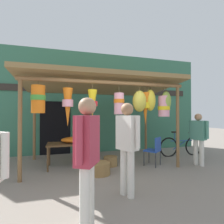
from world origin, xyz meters
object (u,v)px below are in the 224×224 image
(display_table, at_px, (72,145))
(folding_chair, at_px, (155,149))
(shopper_by_bananas, at_px, (127,140))
(flower_heap_on_table, at_px, (74,140))
(wicker_basket_by_table, at_px, (110,161))
(parked_bicycle, at_px, (181,146))
(customer_foreground, at_px, (87,151))
(vendor_in_orange, at_px, (199,135))
(wicker_basket_spare, at_px, (99,168))

(display_table, relative_size, folding_chair, 1.65)
(folding_chair, bearing_deg, shopper_by_bananas, -132.92)
(flower_heap_on_table, relative_size, wicker_basket_by_table, 1.81)
(flower_heap_on_table, xyz_separation_m, parked_bicycle, (3.85, 0.24, -0.42))
(display_table, height_order, customer_foreground, customer_foreground)
(display_table, bearing_deg, flower_heap_on_table, 33.36)
(display_table, distance_m, folding_chair, 2.41)
(display_table, bearing_deg, parked_bicycle, 4.07)
(display_table, relative_size, parked_bicycle, 0.79)
(parked_bicycle, distance_m, customer_foreground, 5.04)
(flower_heap_on_table, relative_size, folding_chair, 0.86)
(customer_foreground, distance_m, shopper_by_bananas, 1.14)
(display_table, relative_size, wicker_basket_by_table, 3.47)
(flower_heap_on_table, height_order, parked_bicycle, parked_bicycle)
(flower_heap_on_table, xyz_separation_m, shopper_by_bananas, (0.83, -2.17, 0.26))
(display_table, xyz_separation_m, folding_chair, (2.33, -0.58, -0.11))
(folding_chair, xyz_separation_m, customer_foreground, (-2.29, -2.32, 0.53))
(wicker_basket_by_table, xyz_separation_m, parked_bicycle, (2.82, 0.50, 0.21))
(flower_heap_on_table, height_order, folding_chair, flower_heap_on_table)
(customer_foreground, bearing_deg, display_table, 90.96)
(wicker_basket_by_table, height_order, shopper_by_bananas, shopper_by_bananas)
(flower_heap_on_table, relative_size, vendor_in_orange, 0.47)
(wicker_basket_spare, bearing_deg, wicker_basket_by_table, 53.45)
(parked_bicycle, height_order, vendor_in_orange, vendor_in_orange)
(display_table, relative_size, vendor_in_orange, 0.91)
(folding_chair, height_order, wicker_basket_spare, folding_chair)
(display_table, bearing_deg, vendor_in_orange, -13.65)
(parked_bicycle, xyz_separation_m, customer_foreground, (-3.86, -3.17, 0.68))
(wicker_basket_by_table, distance_m, customer_foreground, 3.01)
(wicker_basket_by_table, xyz_separation_m, customer_foreground, (-1.04, -2.67, 0.89))
(parked_bicycle, bearing_deg, vendor_in_orange, -103.80)
(wicker_basket_spare, bearing_deg, flower_heap_on_table, 122.63)
(display_table, bearing_deg, wicker_basket_spare, -53.30)
(shopper_by_bananas, bearing_deg, wicker_basket_spare, 101.75)
(folding_chair, distance_m, parked_bicycle, 1.80)
(customer_foreground, bearing_deg, folding_chair, 45.37)
(vendor_in_orange, bearing_deg, wicker_basket_by_table, 165.42)
(customer_foreground, relative_size, shopper_by_bananas, 1.00)
(parked_bicycle, relative_size, customer_foreground, 1.01)
(wicker_basket_by_table, height_order, vendor_in_orange, vendor_in_orange)
(display_table, distance_m, customer_foreground, 2.93)
(folding_chair, bearing_deg, wicker_basket_spare, -171.25)
(wicker_basket_spare, distance_m, parked_bicycle, 3.47)
(folding_chair, distance_m, customer_foreground, 3.30)
(wicker_basket_by_table, relative_size, wicker_basket_spare, 0.72)
(folding_chair, distance_m, wicker_basket_spare, 1.76)
(vendor_in_orange, bearing_deg, wicker_basket_spare, 179.29)
(wicker_basket_spare, relative_size, parked_bicycle, 0.32)
(shopper_by_bananas, bearing_deg, display_table, 112.82)
(display_table, distance_m, shopper_by_bananas, 2.34)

